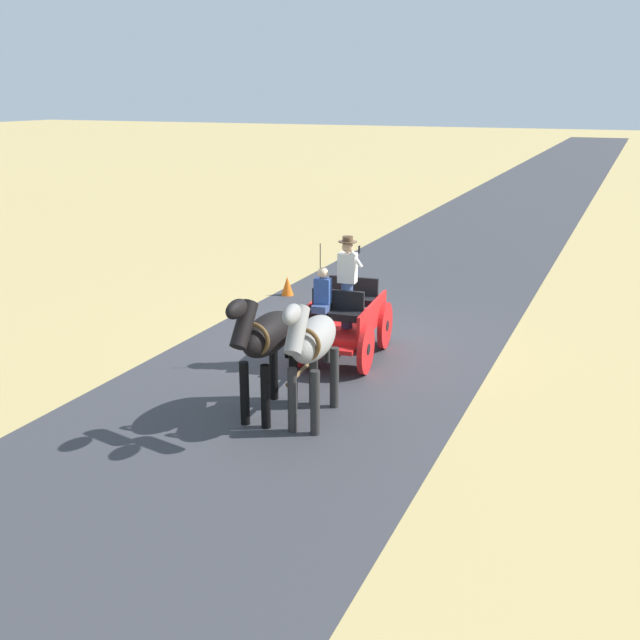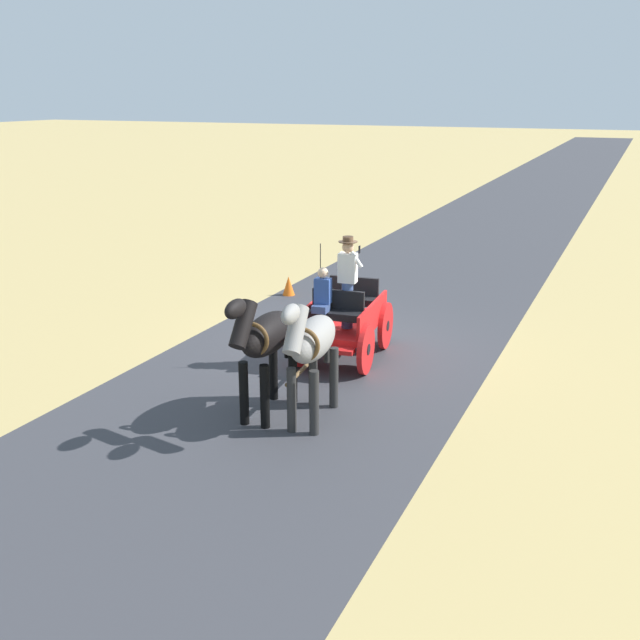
% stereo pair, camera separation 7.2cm
% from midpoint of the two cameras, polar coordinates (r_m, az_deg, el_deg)
% --- Properties ---
extents(ground_plane, '(200.00, 200.00, 0.00)m').
position_cam_midpoint_polar(ground_plane, '(15.74, 1.77, -1.72)').
color(ground_plane, tan).
extents(road_surface, '(6.31, 160.00, 0.01)m').
position_cam_midpoint_polar(road_surface, '(15.74, 1.77, -1.70)').
color(road_surface, '#38383D').
rests_on(road_surface, ground).
extents(horse_drawn_carriage, '(1.62, 4.52, 2.50)m').
position_cam_midpoint_polar(horse_drawn_carriage, '(14.58, 1.64, 0.11)').
color(horse_drawn_carriage, red).
rests_on(horse_drawn_carriage, ground).
extents(horse_near_side, '(0.74, 2.14, 2.21)m').
position_cam_midpoint_polar(horse_near_side, '(11.57, -0.80, -1.81)').
color(horse_near_side, gray).
rests_on(horse_near_side, ground).
extents(horse_off_side, '(0.62, 2.13, 2.21)m').
position_cam_midpoint_polar(horse_off_side, '(11.83, -4.36, -1.43)').
color(horse_off_side, black).
rests_on(horse_off_side, ground).
extents(traffic_cone, '(0.32, 0.32, 0.50)m').
position_cam_midpoint_polar(traffic_cone, '(19.34, -2.62, 2.63)').
color(traffic_cone, orange).
rests_on(traffic_cone, ground).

